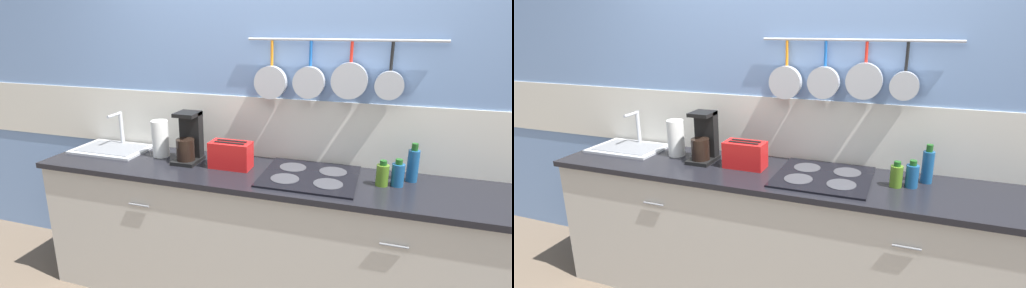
{
  "view_description": "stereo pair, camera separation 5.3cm",
  "coord_description": "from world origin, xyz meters",
  "views": [
    {
      "loc": [
        0.64,
        -2.16,
        1.77
      ],
      "look_at": [
        -0.08,
        0.0,
        1.08
      ],
      "focal_mm": 28.0,
      "sensor_mm": 36.0,
      "label": 1
    },
    {
      "loc": [
        0.69,
        -2.14,
        1.77
      ],
      "look_at": [
        -0.08,
        0.0,
        1.08
      ],
      "focal_mm": 28.0,
      "sensor_mm": 36.0,
      "label": 2
    }
  ],
  "objects": [
    {
      "name": "wall_back",
      "position": [
        0.0,
        0.33,
        1.27
      ],
      "size": [
        7.2,
        0.14,
        2.6
      ],
      "color": "#7293C6",
      "rests_on": "ground_plane"
    },
    {
      "name": "paper_towel_roll",
      "position": [
        -0.79,
        0.09,
        1.02
      ],
      "size": [
        0.11,
        0.11,
        0.25
      ],
      "color": "white",
      "rests_on": "countertop"
    },
    {
      "name": "coffee_maker",
      "position": [
        -0.56,
        0.07,
        1.04
      ],
      "size": [
        0.16,
        0.2,
        0.33
      ],
      "color": "black",
      "rests_on": "countertop"
    },
    {
      "name": "cooktop",
      "position": [
        0.25,
        0.02,
        0.91
      ],
      "size": [
        0.55,
        0.51,
        0.01
      ],
      "color": "black",
      "rests_on": "countertop"
    },
    {
      "name": "sink_basin",
      "position": [
        -1.2,
        0.11,
        0.92
      ],
      "size": [
        0.51,
        0.34,
        0.25
      ],
      "color": "#B7BABF",
      "rests_on": "countertop"
    },
    {
      "name": "cabinet_base",
      "position": [
        0.0,
        -0.0,
        0.43
      ],
      "size": [
        2.95,
        0.56,
        0.86
      ],
      "color": "#B7B2A8",
      "rests_on": "ground_plane"
    },
    {
      "name": "bottle_hot_sauce",
      "position": [
        0.81,
        0.15,
        1.0
      ],
      "size": [
        0.06,
        0.06,
        0.23
      ],
      "color": "navy",
      "rests_on": "countertop"
    },
    {
      "name": "bottle_olive_oil",
      "position": [
        0.65,
        0.03,
        0.96
      ],
      "size": [
        0.07,
        0.07,
        0.15
      ],
      "color": "#4C721E",
      "rests_on": "countertop"
    },
    {
      "name": "bottle_vinegar",
      "position": [
        0.73,
        0.05,
        0.97
      ],
      "size": [
        0.07,
        0.07,
        0.16
      ],
      "color": "navy",
      "rests_on": "countertop"
    },
    {
      "name": "toaster",
      "position": [
        -0.26,
        0.03,
        0.98
      ],
      "size": [
        0.28,
        0.13,
        0.17
      ],
      "color": "red",
      "rests_on": "countertop"
    },
    {
      "name": "countertop",
      "position": [
        0.0,
        0.0,
        0.88
      ],
      "size": [
        2.99,
        0.58,
        0.03
      ],
      "color": "black",
      "rests_on": "cabinet_base"
    }
  ]
}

